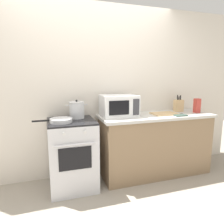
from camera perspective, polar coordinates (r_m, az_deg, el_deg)
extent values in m
plane|color=#9E9384|center=(2.59, -0.28, -25.07)|extent=(10.00, 10.00, 0.00)
cube|color=silver|center=(3.14, -0.39, 5.74)|extent=(4.40, 0.10, 2.50)
cube|color=#8C7051|center=(3.23, 11.90, -9.10)|extent=(1.64, 0.56, 0.88)
cube|color=beige|center=(3.11, 12.21, -1.06)|extent=(1.70, 0.60, 0.04)
cube|color=silver|center=(2.83, -10.97, -11.64)|extent=(0.60, 0.60, 0.90)
cube|color=black|center=(2.70, -11.30, -2.52)|extent=(0.60, 0.60, 0.02)
cube|color=black|center=(2.52, -10.17, -12.67)|extent=(0.39, 0.01, 0.28)
cylinder|color=silver|center=(2.44, -10.22, -8.99)|extent=(0.48, 0.02, 0.02)
cylinder|color=silver|center=(2.40, -13.24, -5.90)|extent=(0.04, 0.02, 0.04)
cylinder|color=silver|center=(2.43, -7.56, -5.52)|extent=(0.04, 0.02, 0.04)
cylinder|color=silver|center=(2.81, -9.79, 0.45)|extent=(0.20, 0.20, 0.21)
cylinder|color=silver|center=(2.79, -9.86, 2.71)|extent=(0.21, 0.21, 0.01)
sphere|color=black|center=(2.79, -9.87, 3.12)|extent=(0.03, 0.03, 0.03)
cylinder|color=silver|center=(2.78, -12.31, 1.82)|extent=(0.05, 0.01, 0.01)
cylinder|color=silver|center=(2.82, -7.39, 2.07)|extent=(0.05, 0.01, 0.01)
cylinder|color=silver|center=(2.60, -14.00, -2.29)|extent=(0.28, 0.28, 0.05)
cylinder|color=black|center=(2.60, -19.27, -2.36)|extent=(0.20, 0.02, 0.02)
cube|color=white|center=(2.89, 1.91, 1.77)|extent=(0.50, 0.36, 0.30)
cube|color=black|center=(2.70, 2.02, 1.16)|extent=(0.28, 0.01, 0.19)
cube|color=#38383D|center=(2.79, 6.76, 1.40)|extent=(0.09, 0.01, 0.22)
cube|color=tan|center=(3.15, 14.33, -0.45)|extent=(0.36, 0.26, 0.02)
cube|color=tan|center=(3.44, 18.05, 1.69)|extent=(0.13, 0.10, 0.19)
cylinder|color=black|center=(3.41, 17.80, 3.90)|extent=(0.02, 0.02, 0.08)
cylinder|color=black|center=(3.42, 18.17, 3.72)|extent=(0.02, 0.02, 0.06)
cylinder|color=black|center=(3.44, 18.55, 3.86)|extent=(0.02, 0.02, 0.07)
cube|color=#B73D33|center=(3.43, 22.60, 1.65)|extent=(0.08, 0.08, 0.22)
cube|color=#384C42|center=(3.11, 18.40, -0.83)|extent=(0.18, 0.14, 0.02)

